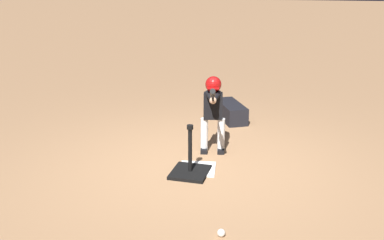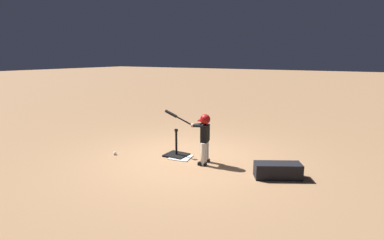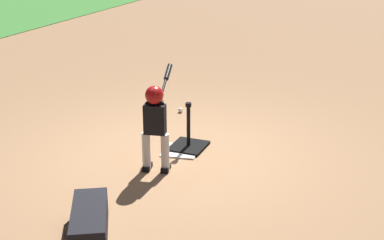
% 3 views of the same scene
% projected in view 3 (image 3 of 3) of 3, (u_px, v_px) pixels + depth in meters
% --- Properties ---
extents(ground_plane, '(90.00, 90.00, 0.00)m').
position_uv_depth(ground_plane, '(178.00, 153.00, 6.81)').
color(ground_plane, '#99704C').
extents(home_plate, '(0.51, 0.51, 0.02)m').
position_uv_depth(home_plate, '(180.00, 151.00, 6.86)').
color(home_plate, white).
rests_on(home_plate, ground_plane).
extents(batting_tee, '(0.48, 0.43, 0.62)m').
position_uv_depth(batting_tee, '(189.00, 143.00, 6.95)').
color(batting_tee, black).
rests_on(batting_tee, ground_plane).
extents(batter_child, '(0.97, 0.38, 1.09)m').
position_uv_depth(batter_child, '(156.00, 117.00, 6.14)').
color(batter_child, silver).
rests_on(batter_child, ground_plane).
extents(baseball, '(0.07, 0.07, 0.07)m').
position_uv_depth(baseball, '(181.00, 110.00, 8.27)').
color(baseball, white).
rests_on(baseball, ground_plane).
extents(equipment_bag, '(0.89, 0.69, 0.28)m').
position_uv_depth(equipment_bag, '(90.00, 222.00, 4.97)').
color(equipment_bag, black).
rests_on(equipment_bag, ground_plane).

